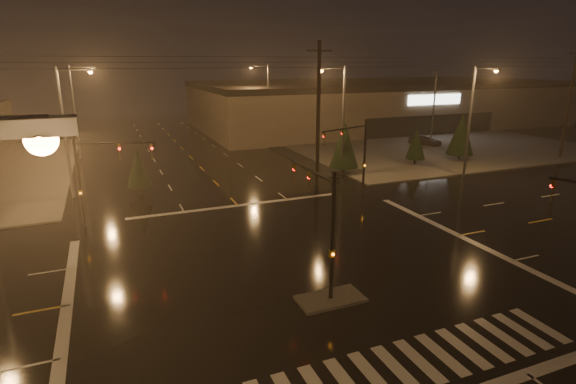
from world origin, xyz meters
The scene contains 22 objects.
ground centered at (0.00, 0.00, 0.00)m, with size 140.00×140.00×0.00m, color black.
sidewalk_ne centered at (30.00, 30.00, 0.06)m, with size 36.00×36.00×0.12m, color #4E4B45.
median_island centered at (0.00, -4.00, 0.07)m, with size 3.00×1.60×0.15m, color #4E4B45.
crosswalk centered at (0.00, -9.00, 0.01)m, with size 15.00×2.60×0.01m, color beige.
stop_bar_far centered at (0.00, 11.00, 0.01)m, with size 16.00×0.50×0.01m, color beige.
parking_lot centered at (35.00, 28.00, 0.04)m, with size 50.00×24.00×0.08m, color black.
retail_building centered at (35.00, 45.99, 3.84)m, with size 60.20×28.30×7.20m.
signal_mast_median centered at (0.00, -3.07, 3.75)m, with size 0.25×4.59×6.00m.
signal_mast_ne centered at (9.50, 10.14, 3.79)m, with size 4.84×1.86×6.00m.
signal_mast_nw centered at (-9.50, 10.14, 3.79)m, with size 4.84×1.86×6.00m.
streetlight_1 centered at (-11.18, 18.00, 5.80)m, with size 2.77×0.32×10.00m.
streetlight_2 centered at (-11.18, 34.00, 5.80)m, with size 2.77×0.32×10.00m.
streetlight_3 centered at (11.18, 16.00, 5.80)m, with size 2.77×0.32×10.00m.
streetlight_4 centered at (11.18, 36.00, 5.80)m, with size 2.77×0.32×10.00m.
streetlight_6 centered at (22.00, 11.18, 5.80)m, with size 0.32×2.77×10.00m.
utility_pole_1 centered at (8.00, 14.00, 6.13)m, with size 2.20×0.32×12.00m.
utility_pole_2 centered at (38.00, 14.00, 6.13)m, with size 2.20×0.32×12.00m.
conifer_0 centered at (12.11, 16.68, 2.84)m, with size 2.74×2.74×4.98m.
conifer_1 centered at (20.78, 17.21, 2.25)m, with size 1.99×1.99×3.81m.
conifer_2 centered at (26.71, 17.34, 2.91)m, with size 2.83×2.83×5.11m.
conifer_3 centered at (-6.49, 16.77, 2.23)m, with size 1.96×1.96×3.76m.
car_parked centered at (29.24, 26.17, 0.70)m, with size 1.66×4.13×1.41m, color black.
Camera 1 is at (-8.60, -20.00, 10.36)m, focal length 28.00 mm.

